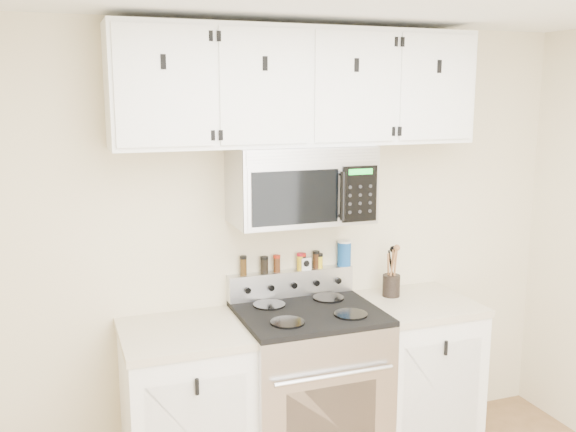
{
  "coord_description": "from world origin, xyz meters",
  "views": [
    {
      "loc": [
        -1.25,
        -1.68,
        2.11
      ],
      "look_at": [
        -0.11,
        1.45,
        1.48
      ],
      "focal_mm": 40.0,
      "sensor_mm": 36.0,
      "label": 1
    }
  ],
  "objects_px": {
    "microwave": "(301,184)",
    "salt_canister": "(344,253)",
    "range": "(308,389)",
    "utensil_crock": "(391,284)"
  },
  "relations": [
    {
      "from": "range",
      "to": "microwave",
      "type": "distance_m",
      "value": 1.15
    },
    {
      "from": "microwave",
      "to": "range",
      "type": "bearing_deg",
      "value": -90.23
    },
    {
      "from": "range",
      "to": "utensil_crock",
      "type": "height_order",
      "value": "utensil_crock"
    },
    {
      "from": "utensil_crock",
      "to": "salt_canister",
      "type": "bearing_deg",
      "value": 152.2
    },
    {
      "from": "range",
      "to": "microwave",
      "type": "xyz_separation_m",
      "value": [
        0.0,
        0.13,
        1.14
      ]
    },
    {
      "from": "utensil_crock",
      "to": "salt_canister",
      "type": "height_order",
      "value": "salt_canister"
    },
    {
      "from": "utensil_crock",
      "to": "range",
      "type": "bearing_deg",
      "value": -165.81
    },
    {
      "from": "microwave",
      "to": "utensil_crock",
      "type": "height_order",
      "value": "microwave"
    },
    {
      "from": "range",
      "to": "utensil_crock",
      "type": "distance_m",
      "value": 0.8
    },
    {
      "from": "microwave",
      "to": "salt_canister",
      "type": "distance_m",
      "value": 0.59
    }
  ]
}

